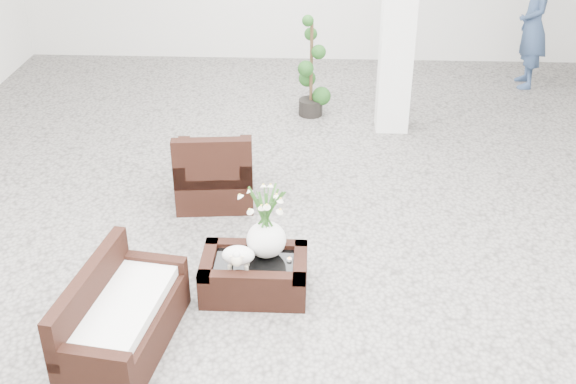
{
  "coord_description": "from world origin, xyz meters",
  "views": [
    {
      "loc": [
        0.27,
        -5.79,
        3.8
      ],
      "look_at": [
        0.0,
        -0.1,
        0.62
      ],
      "focal_mm": 44.66,
      "sensor_mm": 36.0,
      "label": 1
    }
  ],
  "objects_px": {
    "topiary": "(311,67)",
    "loveseat": "(123,312)",
    "coffee_table": "(254,276)",
    "armchair": "(214,163)"
  },
  "relations": [
    {
      "from": "loveseat",
      "to": "topiary",
      "type": "xyz_separation_m",
      "value": [
        1.35,
        4.7,
        0.33
      ]
    },
    {
      "from": "armchair",
      "to": "topiary",
      "type": "bearing_deg",
      "value": -118.01
    },
    {
      "from": "topiary",
      "to": "armchair",
      "type": "bearing_deg",
      "value": -112.4
    },
    {
      "from": "loveseat",
      "to": "topiary",
      "type": "distance_m",
      "value": 4.9
    },
    {
      "from": "coffee_table",
      "to": "topiary",
      "type": "bearing_deg",
      "value": 84.05
    },
    {
      "from": "loveseat",
      "to": "coffee_table",
      "type": "bearing_deg",
      "value": -42.15
    },
    {
      "from": "loveseat",
      "to": "topiary",
      "type": "height_order",
      "value": "topiary"
    },
    {
      "from": "topiary",
      "to": "loveseat",
      "type": "bearing_deg",
      "value": -105.97
    },
    {
      "from": "coffee_table",
      "to": "topiary",
      "type": "relative_size",
      "value": 0.67
    },
    {
      "from": "loveseat",
      "to": "armchair",
      "type": "bearing_deg",
      "value": -0.4
    }
  ]
}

